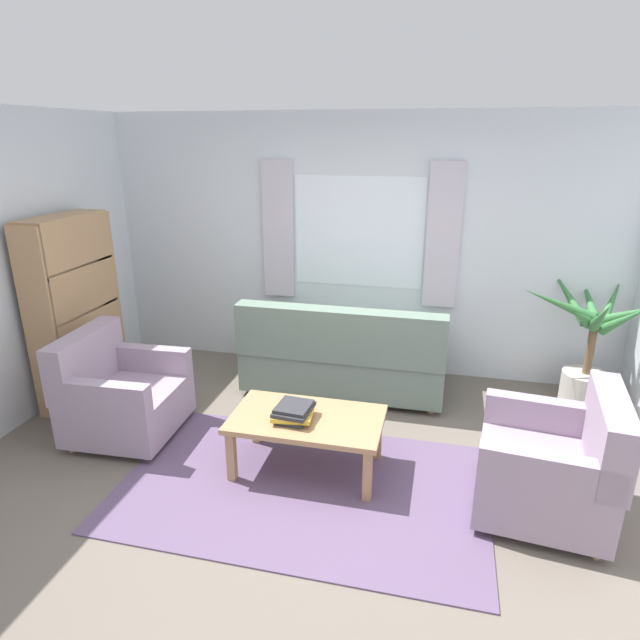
% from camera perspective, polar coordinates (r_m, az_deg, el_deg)
% --- Properties ---
extents(ground_plane, '(6.24, 6.24, 0.00)m').
position_cam_1_polar(ground_plane, '(3.99, -1.88, -17.39)').
color(ground_plane, '#6B6056').
extents(wall_back, '(5.32, 0.12, 2.60)m').
position_cam_1_polar(wall_back, '(5.52, 4.20, 7.87)').
color(wall_back, silver).
rests_on(wall_back, ground_plane).
extents(window_with_curtains, '(1.98, 0.07, 1.40)m').
position_cam_1_polar(window_with_curtains, '(5.41, 4.10, 9.27)').
color(window_with_curtains, white).
extents(area_rug, '(2.57, 1.60, 0.01)m').
position_cam_1_polar(area_rug, '(3.98, -1.88, -17.32)').
color(area_rug, '#604C6B').
rests_on(area_rug, ground_plane).
extents(couch, '(1.90, 0.82, 0.92)m').
position_cam_1_polar(couch, '(5.12, 2.52, -3.92)').
color(couch, slate).
rests_on(couch, ground_plane).
extents(armchair_left, '(0.86, 0.88, 0.88)m').
position_cam_1_polar(armchair_left, '(4.73, -20.56, -7.45)').
color(armchair_left, '#998499').
rests_on(armchair_left, ground_plane).
extents(armchair_right, '(0.91, 0.92, 0.88)m').
position_cam_1_polar(armchair_right, '(3.87, 23.70, -14.06)').
color(armchair_right, '#998499').
rests_on(armchair_right, ground_plane).
extents(coffee_table, '(1.10, 0.64, 0.44)m').
position_cam_1_polar(coffee_table, '(3.96, -1.41, -11.01)').
color(coffee_table, '#A87F56').
rests_on(coffee_table, ground_plane).
extents(book_stack_on_table, '(0.30, 0.31, 0.11)m').
position_cam_1_polar(book_stack_on_table, '(3.88, -2.85, -9.75)').
color(book_stack_on_table, '#2D2D33').
rests_on(book_stack_on_table, coffee_table).
extents(potted_plant, '(1.18, 1.23, 1.23)m').
position_cam_1_polar(potted_plant, '(5.39, 26.65, -2.99)').
color(potted_plant, '#B7B2A8').
rests_on(potted_plant, ground_plane).
extents(bookshelf, '(0.30, 0.94, 1.72)m').
position_cam_1_polar(bookshelf, '(5.35, -24.13, 1.28)').
color(bookshelf, '#A87F56').
rests_on(bookshelf, ground_plane).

